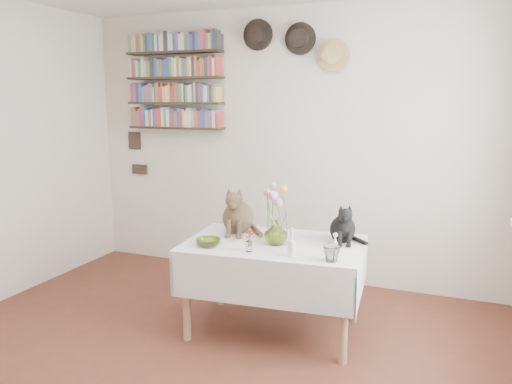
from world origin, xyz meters
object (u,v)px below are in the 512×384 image
at_px(dining_table, 274,265).
at_px(bookshelf_unit, 175,82).
at_px(tabby_cat, 238,209).
at_px(flower_vase, 276,232).
at_px(black_cat, 343,222).

height_order(dining_table, bookshelf_unit, bookshelf_unit).
distance_m(tabby_cat, flower_vase, 0.43).
relative_size(tabby_cat, bookshelf_unit, 0.38).
bearing_deg(dining_table, black_cat, 23.53).
bearing_deg(flower_vase, bookshelf_unit, 142.69).
relative_size(tabby_cat, flower_vase, 2.14).
xyz_separation_m(dining_table, flower_vase, (0.03, -0.04, 0.25)).
distance_m(black_cat, bookshelf_unit, 2.31).
distance_m(dining_table, tabby_cat, 0.52).
distance_m(flower_vase, bookshelf_unit, 2.12).
bearing_deg(tabby_cat, flower_vase, -37.66).
xyz_separation_m(tabby_cat, black_cat, (0.79, 0.05, -0.04)).
bearing_deg(flower_vase, black_cat, 29.16).
height_order(black_cat, flower_vase, black_cat).
relative_size(black_cat, flower_vase, 1.69).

